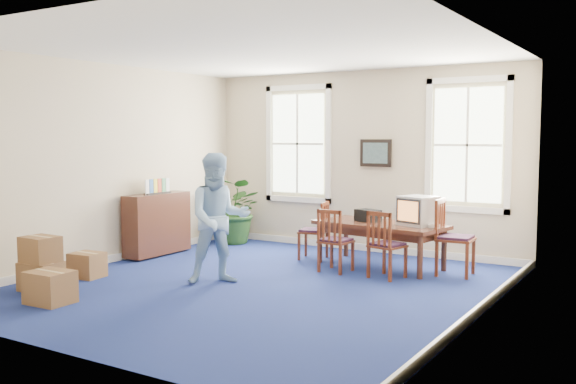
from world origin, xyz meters
The scene contains 25 objects.
floor centered at (0.00, 0.00, 0.00)m, with size 6.50×6.50×0.00m, color navy.
ceiling centered at (0.00, 0.00, 3.20)m, with size 6.50×6.50×0.00m, color white.
wall_back centered at (0.00, 3.25, 1.60)m, with size 6.50×6.50×0.00m, color beige.
wall_front centered at (0.00, -3.25, 1.60)m, with size 6.50×6.50×0.00m, color beige.
wall_left centered at (-3.00, 0.00, 1.60)m, with size 6.50×6.50×0.00m, color beige.
wall_right centered at (3.00, 0.00, 1.60)m, with size 6.50×6.50×0.00m, color beige.
baseboard_back centered at (0.00, 3.22, 0.06)m, with size 6.00×0.04×0.12m, color white.
baseboard_left centered at (-2.97, 0.00, 0.06)m, with size 0.04×6.50×0.12m, color white.
baseboard_right centered at (2.97, 0.00, 0.06)m, with size 0.04×6.50×0.12m, color white.
window_left centered at (-1.30, 3.23, 1.90)m, with size 1.40×0.12×2.20m, color white, non-canonical shape.
window_right centered at (1.90, 3.23, 1.90)m, with size 1.40×0.12×2.20m, color white, non-canonical shape.
wall_picture centered at (0.30, 3.20, 1.75)m, with size 0.58×0.06×0.48m, color black, non-canonical shape.
conference_table centered at (0.89, 2.06, 0.35)m, with size 2.03×0.92×0.69m, color #492519, non-canonical shape.
crt_tv centered at (1.49, 2.11, 0.92)m, with size 0.49×0.53×0.45m, color #B7B7BC, non-canonical shape.
game_console centered at (1.77, 2.06, 0.72)m, with size 0.16×0.20×0.05m, color white.
equipment_bag centered at (0.66, 2.11, 0.79)m, with size 0.38×0.25×0.19m, color black.
chair_near_left centered at (0.48, 1.37, 0.48)m, with size 0.43×0.43×0.96m, color maroon, non-canonical shape.
chair_near_right centered at (1.31, 1.37, 0.49)m, with size 0.44×0.44×0.98m, color maroon, non-canonical shape.
chair_end_left centered at (-0.31, 2.06, 0.48)m, with size 0.43×0.43×0.96m, color maroon, non-canonical shape.
chair_end_right centered at (2.09, 2.06, 0.56)m, with size 0.50×0.50×1.12m, color maroon, non-canonical shape.
man centered at (-0.57, -0.16, 0.91)m, with size 0.89×0.69×1.81m, color #95C0E9.
credenza centered at (-2.75, 0.95, 0.52)m, with size 0.38×1.32×1.04m, color #492519.
brochure_rack centered at (-2.73, 0.95, 1.17)m, with size 0.11×0.62×0.27m, color #99999E, non-canonical shape.
potted_plant centered at (-2.33, 2.66, 0.64)m, with size 1.14×0.99×1.27m, color #204619.
cardboard_boxes centered at (-2.13, -1.64, 0.38)m, with size 1.33×1.33×0.76m, color brown, non-canonical shape.
Camera 1 is at (4.88, -7.16, 2.05)m, focal length 40.00 mm.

